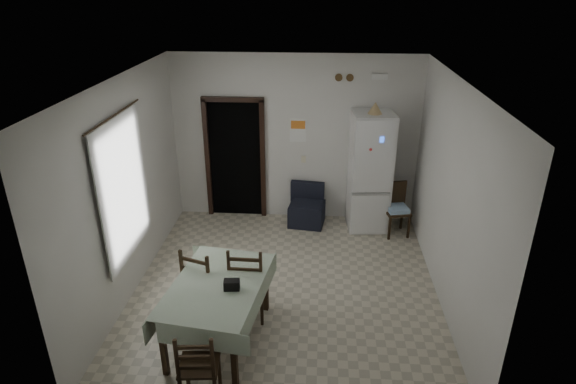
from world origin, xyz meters
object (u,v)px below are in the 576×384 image
(corner_chair, at_px, (397,210))
(dining_chair_near_head, at_px, (199,364))
(dining_chair_far_right, at_px, (248,280))
(dining_chair_far_left, at_px, (205,281))
(navy_seat, at_px, (307,205))
(fridge, at_px, (370,172))
(dining_table, at_px, (219,312))

(corner_chair, bearing_deg, dining_chair_near_head, -136.24)
(dining_chair_far_right, bearing_deg, dining_chair_far_left, 4.18)
(navy_seat, relative_size, dining_chair_near_head, 0.77)
(corner_chair, height_order, dining_chair_far_left, dining_chair_far_left)
(fridge, xyz_separation_m, dining_chair_far_left, (-2.25, -2.58, -0.51))
(dining_chair_far_left, bearing_deg, dining_chair_near_head, 119.45)
(dining_table, distance_m, dining_chair_near_head, 0.90)
(navy_seat, relative_size, dining_chair_far_right, 0.68)
(dining_chair_far_left, relative_size, dining_chair_far_right, 0.96)
(fridge, distance_m, dining_chair_far_left, 3.46)
(dining_chair_near_head, bearing_deg, dining_table, -96.49)
(corner_chair, xyz_separation_m, dining_chair_far_left, (-2.72, -2.31, 0.06))
(fridge, height_order, dining_chair_far_right, fridge)
(dining_table, height_order, dining_chair_far_left, dining_chair_far_left)
(fridge, height_order, corner_chair, fridge)
(navy_seat, bearing_deg, dining_table, -99.49)
(navy_seat, relative_size, dining_chair_far_left, 0.70)
(navy_seat, distance_m, dining_chair_far_left, 2.85)
(dining_table, bearing_deg, corner_chair, 56.58)
(dining_chair_near_head, bearing_deg, fridge, -122.29)
(dining_chair_far_right, height_order, dining_chair_near_head, dining_chair_far_right)
(corner_chair, height_order, dining_table, corner_chair)
(corner_chair, relative_size, dining_chair_far_right, 0.85)
(dining_chair_near_head, bearing_deg, navy_seat, -109.01)
(fridge, bearing_deg, dining_table, -128.14)
(navy_seat, relative_size, corner_chair, 0.79)
(corner_chair, distance_m, dining_chair_near_head, 4.42)
(dining_chair_far_right, relative_size, dining_chair_near_head, 1.14)
(corner_chair, height_order, dining_chair_far_right, dining_chair_far_right)
(dining_chair_far_right, xyz_separation_m, dining_chair_near_head, (-0.30, -1.39, -0.07))
(fridge, bearing_deg, navy_seat, 174.96)
(corner_chair, distance_m, dining_table, 3.70)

